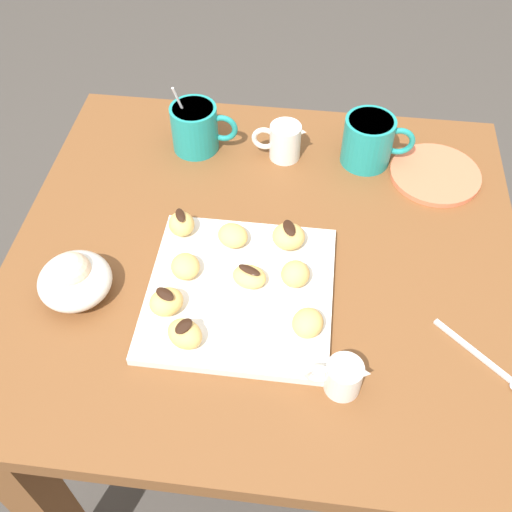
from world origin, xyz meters
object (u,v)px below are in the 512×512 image
cream_pitcher_white (284,140)px  beignet_2 (185,334)px  beignet_4 (185,266)px  beignet_7 (289,236)px  chocolate_sauce_pitcher (343,376)px  saucer_coral_left (435,174)px  coffee_mug_teal_left (196,127)px  beignet_3 (308,323)px  beignet_1 (249,277)px  beignet_0 (233,236)px  beignet_8 (295,274)px  pastry_plate_square (240,292)px  beignet_5 (182,224)px  dining_table (264,303)px  coffee_mug_teal_right (369,140)px  ice_cream_bowl (74,279)px  beignet_6 (166,302)px

cream_pitcher_white → beignet_2: cream_pitcher_white is taller
beignet_4 → beignet_7: beignet_7 is taller
chocolate_sauce_pitcher → saucer_coral_left: chocolate_sauce_pitcher is taller
coffee_mug_teal_left → beignet_3: 0.48m
cream_pitcher_white → chocolate_sauce_pitcher: bearing=-75.4°
coffee_mug_teal_left → beignet_4: coffee_mug_teal_left is taller
beignet_1 → beignet_2: (-0.08, -0.12, 0.00)m
beignet_0 → beignet_8: beignet_8 is taller
pastry_plate_square → beignet_7: bearing=57.2°
beignet_5 → cream_pitcher_white: bearing=57.3°
coffee_mug_teal_left → cream_pitcher_white: bearing=-2.1°
cream_pitcher_white → beignet_8: (0.05, -0.32, -0.00)m
saucer_coral_left → beignet_7: (-0.26, -0.22, 0.03)m
pastry_plate_square → beignet_1: (0.01, 0.02, 0.02)m
dining_table → cream_pitcher_white: 0.31m
beignet_1 → beignet_8: size_ratio=1.18×
beignet_1 → beignet_4: (-0.10, 0.01, 0.00)m
beignet_4 → beignet_5: bearing=105.3°
coffee_mug_teal_right → beignet_1: (-0.18, -0.34, -0.02)m
dining_table → beignet_3: (0.08, -0.16, 0.19)m
ice_cream_bowl → beignet_1: ice_cream_bowl is taller
coffee_mug_teal_right → beignet_8: (-0.11, -0.33, -0.02)m
ice_cream_bowl → beignet_1: 0.27m
beignet_3 → beignet_6: 0.22m
beignet_2 → ice_cream_bowl: bearing=158.0°
beignet_2 → beignet_6: (-0.04, 0.05, -0.00)m
dining_table → beignet_2: bearing=-115.2°
dining_table → beignet_6: size_ratio=16.42×
beignet_1 → beignet_8: (0.07, 0.01, 0.00)m
beignet_0 → saucer_coral_left: bearing=32.8°
dining_table → cream_pitcher_white: bearing=88.0°
beignet_3 → beignet_5: (-0.23, 0.17, 0.00)m
chocolate_sauce_pitcher → beignet_4: bearing=147.2°
beignet_0 → beignet_6: 0.17m
coffee_mug_teal_right → beignet_4: size_ratio=2.69×
coffee_mug_teal_left → ice_cream_bowl: coffee_mug_teal_left is taller
beignet_2 → beignet_3: (0.18, 0.04, -0.00)m
pastry_plate_square → saucer_coral_left: size_ratio=1.71×
beignet_6 → dining_table: bearing=47.8°
saucer_coral_left → beignet_3: 0.45m
chocolate_sauce_pitcher → beignet_2: chocolate_sauce_pitcher is taller
dining_table → coffee_mug_teal_left: coffee_mug_teal_left is taller
dining_table → beignet_8: 0.21m
beignet_2 → beignet_6: beignet_2 is taller
saucer_coral_left → beignet_7: beignet_7 is taller
coffee_mug_teal_right → cream_pitcher_white: size_ratio=1.30×
beignet_0 → dining_table: bearing=2.4°
saucer_coral_left → beignet_5: beignet_5 is taller
chocolate_sauce_pitcher → beignet_6: size_ratio=1.74×
dining_table → saucer_coral_left: saucer_coral_left is taller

